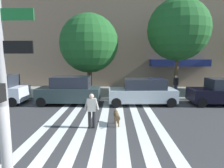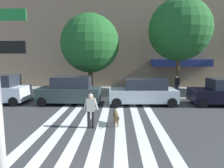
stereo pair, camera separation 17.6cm
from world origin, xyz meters
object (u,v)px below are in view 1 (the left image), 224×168
at_px(parked_car_fourth_in_line, 224,92).
at_px(dog_on_leash, 117,116).
at_px(parked_car_third_in_line, 142,92).
at_px(pedestrian_dog_walker, 92,109).
at_px(pedestrian_bystander, 176,84).
at_px(street_tree_middle, 178,30).
at_px(street_tree_nearest, 89,43).
at_px(parked_car_behind_first, 70,91).

distance_m(parked_car_fourth_in_line, dog_on_leash, 8.61).
bearing_deg(parked_car_fourth_in_line, dog_on_leash, -150.54).
relative_size(parked_car_third_in_line, pedestrian_dog_walker, 2.86).
height_order(pedestrian_dog_walker, pedestrian_bystander, pedestrian_bystander).
height_order(parked_car_third_in_line, parked_car_fourth_in_line, parked_car_fourth_in_line).
bearing_deg(street_tree_middle, street_tree_nearest, -174.50).
bearing_deg(street_tree_middle, parked_car_fourth_in_line, -55.49).
bearing_deg(pedestrian_dog_walker, street_tree_nearest, 98.22).
xyz_separation_m(parked_car_behind_first, parked_car_third_in_line, (5.13, 0.00, -0.06)).
relative_size(parked_car_behind_first, parked_car_third_in_line, 0.92).
bearing_deg(street_tree_middle, pedestrian_dog_walker, -128.35).
height_order(parked_car_fourth_in_line, street_tree_middle, street_tree_middle).
bearing_deg(parked_car_third_in_line, dog_on_leash, -113.53).
relative_size(parked_car_fourth_in_line, pedestrian_bystander, 2.77).
xyz_separation_m(parked_car_behind_first, pedestrian_dog_walker, (2.13, -4.68, -0.03)).
distance_m(parked_car_fourth_in_line, street_tree_nearest, 10.66).
relative_size(street_tree_nearest, pedestrian_bystander, 4.07).
bearing_deg(parked_car_behind_first, pedestrian_dog_walker, -65.55).
relative_size(parked_car_fourth_in_line, street_tree_nearest, 0.68).
height_order(street_tree_nearest, dog_on_leash, street_tree_nearest).
xyz_separation_m(parked_car_fourth_in_line, pedestrian_bystander, (-2.43, 2.92, 0.19)).
bearing_deg(parked_car_fourth_in_line, street_tree_middle, 124.51).
distance_m(pedestrian_dog_walker, dog_on_leash, 1.33).
distance_m(street_tree_middle, dog_on_leash, 10.52).
bearing_deg(pedestrian_dog_walker, dog_on_leash, 21.25).
xyz_separation_m(parked_car_fourth_in_line, pedestrian_dog_walker, (-8.65, -4.68, 0.04)).
distance_m(parked_car_fourth_in_line, pedestrian_bystander, 3.80).
relative_size(street_tree_middle, pedestrian_dog_walker, 4.89).
relative_size(parked_car_fourth_in_line, pedestrian_dog_walker, 2.77).
distance_m(parked_car_third_in_line, street_tree_nearest, 5.98).
height_order(parked_car_fourth_in_line, street_tree_nearest, street_tree_nearest).
distance_m(parked_car_fourth_in_line, street_tree_middle, 6.20).
xyz_separation_m(pedestrian_dog_walker, pedestrian_bystander, (6.22, 7.60, 0.15)).
xyz_separation_m(parked_car_third_in_line, pedestrian_bystander, (3.21, 2.92, 0.18)).
height_order(street_tree_nearest, street_tree_middle, street_tree_middle).
relative_size(parked_car_behind_first, dog_on_leash, 3.75).
relative_size(street_tree_middle, dog_on_leash, 7.00).
distance_m(pedestrian_dog_walker, pedestrian_bystander, 9.82).
distance_m(parked_car_behind_first, pedestrian_dog_walker, 5.14).
bearing_deg(street_tree_nearest, parked_car_fourth_in_line, -15.17).
bearing_deg(parked_car_fourth_in_line, parked_car_behind_first, 179.99).
bearing_deg(street_tree_middle, parked_car_behind_first, -158.48).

